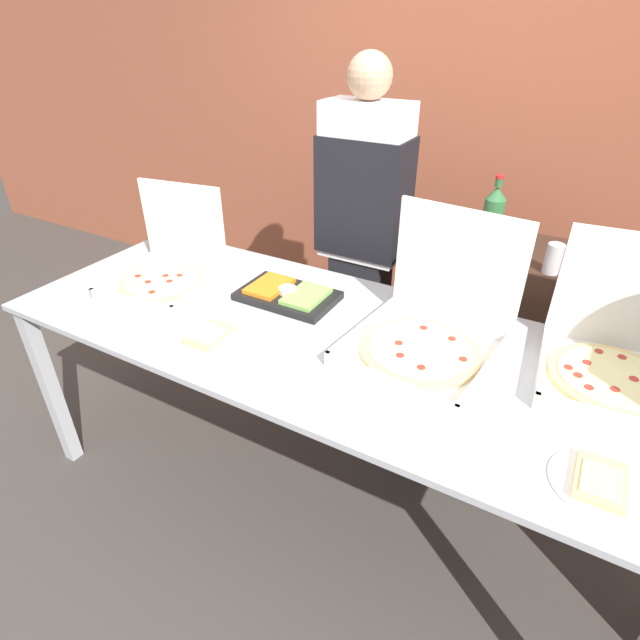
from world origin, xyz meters
TOP-DOWN VIEW (x-y plane):
  - ground_plane at (0.00, 0.00)m, footprint 16.00×16.00m
  - brick_wall_behind at (0.00, 1.70)m, footprint 10.00×0.06m
  - buffet_table at (0.00, 0.00)m, footprint 2.50×0.96m
  - pizza_box_far_left at (0.39, 0.08)m, footprint 0.53×0.54m
  - pizza_box_near_right at (0.97, 0.23)m, footprint 0.48×0.50m
  - pizza_box_near_left at (-0.78, 0.01)m, footprint 0.47×0.48m
  - paper_plate_front_left at (-0.33, -0.24)m, footprint 0.20×0.20m
  - paper_plate_front_right at (0.98, -0.28)m, footprint 0.24×0.24m
  - veggie_tray at (-0.24, 0.15)m, footprint 0.40×0.25m
  - sideboard_podium at (0.51, 0.84)m, footprint 0.78×0.48m
  - soda_bottle at (0.41, 0.82)m, footprint 0.09×0.09m
  - soda_can_silver at (0.70, 0.66)m, footprint 0.07×0.07m
  - soda_can_colored at (0.23, 0.78)m, footprint 0.07×0.07m
  - person_server_vest at (-0.20, 0.78)m, footprint 0.42×0.24m

SIDE VIEW (x-z plane):
  - ground_plane at x=0.00m, z-range 0.00..0.00m
  - sideboard_podium at x=0.51m, z-range 0.00..1.03m
  - buffet_table at x=0.00m, z-range 0.36..1.26m
  - paper_plate_front_right at x=0.98m, z-range 0.89..0.92m
  - paper_plate_front_left at x=-0.33m, z-range 0.89..0.93m
  - veggie_tray at x=-0.24m, z-range 0.89..0.95m
  - pizza_box_near_left at x=-0.78m, z-range 0.77..1.18m
  - pizza_box_near_right at x=0.97m, z-range 0.75..1.20m
  - pizza_box_far_left at x=0.39m, z-range 0.74..1.22m
  - person_server_vest at x=-0.20m, z-range 0.12..1.92m
  - soda_can_silver at x=0.70m, z-range 1.03..1.16m
  - soda_can_colored at x=0.23m, z-range 1.03..1.16m
  - soda_bottle at x=0.41m, z-range 1.01..1.33m
  - brick_wall_behind at x=0.00m, z-range 0.00..2.80m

